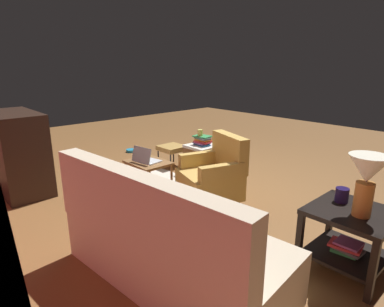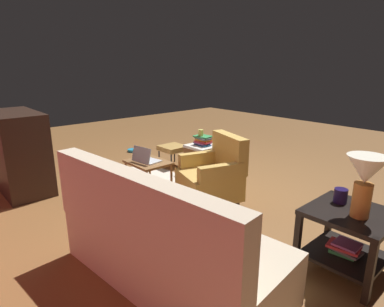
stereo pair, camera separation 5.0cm
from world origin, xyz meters
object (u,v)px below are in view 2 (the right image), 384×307
object	(u,v)px
armchair	(213,176)
ottoman	(173,148)
wicker_hamper	(203,160)
pet_bowl_steel	(141,155)
laptop_desk	(148,166)
laptop	(145,158)
couch	(166,244)
pet_bowl_teal	(133,150)
side_table	(348,231)
yellow_mug	(201,133)
television	(16,145)
book_stack_hamper	(203,140)
book_stack_shelf	(345,248)
tv_remote	(202,142)
tv_cabinet	(19,149)
small_vase	(341,196)
table_lamp	(365,177)

from	to	relation	value
armchair	ottoman	xyz separation A→B (m)	(1.53, -0.57, -0.05)
wicker_hamper	pet_bowl_steel	size ratio (longest dim) A/B	2.40
laptop_desk	pet_bowl_steel	size ratio (longest dim) A/B	2.80
wicker_hamper	laptop	bearing A→B (deg)	97.27
couch	pet_bowl_teal	xyz separation A→B (m)	(3.62, -1.89, -0.31)
side_table	yellow_mug	world-z (taller)	yellow_mug
couch	television	bearing A→B (deg)	6.61
television	book_stack_hamper	world-z (taller)	television
ottoman	pet_bowl_teal	xyz separation A→B (m)	(1.27, 0.03, -0.29)
book_stack_shelf	laptop	xyz separation A→B (m)	(2.44, 0.38, 0.33)
wicker_hamper	yellow_mug	bearing A→B (deg)	37.08
couch	pet_bowl_steel	distance (m)	3.74
television	pet_bowl_steel	size ratio (longest dim) A/B	3.20
armchair	pet_bowl_teal	world-z (taller)	armchair
yellow_mug	tv_remote	bearing A→B (deg)	-54.94
television	tv_remote	size ratio (longest dim) A/B	4.00
laptop_desk	tv_cabinet	bearing A→B (deg)	41.80
tv_cabinet	television	size ratio (longest dim) A/B	1.72
couch	ottoman	distance (m)	3.04
laptop	yellow_mug	size ratio (longest dim) A/B	3.53
couch	television	distance (m)	2.93
book_stack_shelf	pet_bowl_teal	bearing A→B (deg)	-8.40
television	book_stack_hamper	distance (m)	2.65
television	yellow_mug	bearing A→B (deg)	-116.59
pet_bowl_teal	armchair	bearing A→B (deg)	169.24
book_stack_shelf	small_vase	bearing A→B (deg)	-36.62
table_lamp	pet_bowl_teal	size ratio (longest dim) A/B	2.50
wicker_hamper	tv_remote	size ratio (longest dim) A/B	3.00
armchair	small_vase	bearing A→B (deg)	178.81
table_lamp	tv_cabinet	distance (m)	4.16
laptop	pet_bowl_teal	size ratio (longest dim) A/B	1.77
tv_cabinet	tv_remote	xyz separation A→B (m)	(-1.10, -2.42, -0.09)
book_stack_shelf	yellow_mug	distance (m)	2.77
small_vase	television	distance (m)	4.02
yellow_mug	pet_bowl_teal	distance (m)	2.01
tv_cabinet	armchair	bearing A→B (deg)	-141.21
book_stack_hamper	book_stack_shelf	bearing A→B (deg)	162.92
book_stack_shelf	television	distance (m)	4.13
laptop	wicker_hamper	distance (m)	1.22
table_lamp	laptop_desk	xyz separation A→B (m)	(2.53, 0.29, -0.46)
armchair	tv_cabinet	bearing A→B (deg)	38.79
tv_remote	television	bearing A→B (deg)	55.02
side_table	television	distance (m)	4.11
laptop	small_vase	bearing A→B (deg)	-168.23
small_vase	wicker_hamper	distance (m)	2.58
tv_cabinet	wicker_hamper	xyz separation A→B (m)	(-1.20, -2.34, -0.35)
yellow_mug	laptop_desk	bearing A→B (deg)	98.81
wicker_hamper	ottoman	distance (m)	0.66
couch	tv_cabinet	bearing A→B (deg)	6.18
side_table	pet_bowl_teal	distance (m)	4.58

